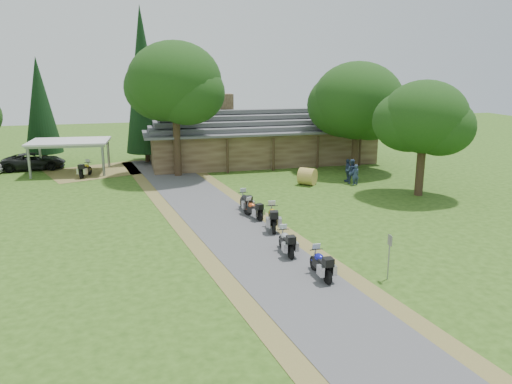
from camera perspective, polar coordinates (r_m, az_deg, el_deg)
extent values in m
plane|color=#294814|center=(23.22, 1.36, -7.97)|extent=(120.00, 120.00, 0.00)
plane|color=#4F4F51|center=(26.74, -2.01, -4.90)|extent=(51.95, 51.95, 0.00)
imported|color=black|center=(47.13, -24.08, 3.66)|extent=(2.57, 5.66, 2.14)
imported|color=navy|center=(38.11, 11.30, 2.15)|extent=(0.56, 0.42, 1.86)
imported|color=navy|center=(38.56, 10.86, 2.58)|extent=(0.77, 0.71, 2.21)
imported|color=navy|center=(39.17, 10.43, 2.68)|extent=(0.56, 0.68, 2.08)
cylinder|color=olive|center=(37.75, 5.89, 1.78)|extent=(1.73, 1.74, 1.28)
cone|color=black|center=(46.92, -12.73, 11.76)|extent=(3.67, 3.67, 13.92)
cone|color=black|center=(50.07, -23.39, 8.59)|extent=(3.33, 3.33, 9.56)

